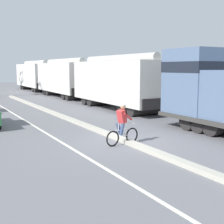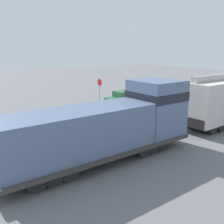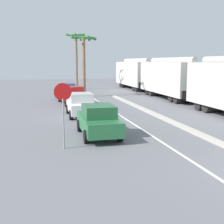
{
  "view_description": "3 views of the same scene",
  "coord_description": "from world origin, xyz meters",
  "views": [
    {
      "loc": [
        -6.91,
        -11.3,
        3.21
      ],
      "look_at": [
        -0.47,
        0.25,
        1.33
      ],
      "focal_mm": 50.0,
      "sensor_mm": 36.0,
      "label": 1
    },
    {
      "loc": [
        16.55,
        -10.89,
        6.13
      ],
      "look_at": [
        1.8,
        0.1,
        1.62
      ],
      "focal_mm": 42.0,
      "sensor_mm": 36.0,
      "label": 2
    },
    {
      "loc": [
        -8.07,
        -8.4,
        3.79
      ],
      "look_at": [
        -3.85,
        9.04,
        0.86
      ],
      "focal_mm": 50.0,
      "sensor_mm": 36.0,
      "label": 3
    }
  ],
  "objects": [
    {
      "name": "stop_sign",
      "position": [
        -7.01,
        4.98,
        2.02
      ],
      "size": [
        0.76,
        0.08,
        2.88
      ],
      "color": "gray",
      "rests_on": "ground"
    },
    {
      "name": "parked_car_green",
      "position": [
        -5.09,
        6.88,
        0.82
      ],
      "size": [
        1.86,
        4.21,
        1.62
      ],
      "color": "#286B3D",
      "rests_on": "ground"
    },
    {
      "name": "parked_car_blue",
      "position": [
        -5.19,
        22.65,
        0.82
      ],
      "size": [
        1.88,
        4.22,
        1.62
      ],
      "color": "#28479E",
      "rests_on": "ground"
    },
    {
      "name": "lane_stripe",
      "position": [
        -2.4,
        6.0,
        0.0
      ],
      "size": [
        0.14,
        36.0,
        0.01
      ],
      "primitive_type": "cube",
      "color": "silver",
      "rests_on": "ground"
    },
    {
      "name": "locomotive",
      "position": [
        5.25,
        -2.53,
        1.8
      ],
      "size": [
        3.1,
        11.61,
        4.2
      ],
      "color": "slate",
      "rests_on": "ground"
    },
    {
      "name": "parked_car_white",
      "position": [
        -5.13,
        13.01,
        0.82
      ],
      "size": [
        1.89,
        4.23,
        1.62
      ],
      "color": "silver",
      "rests_on": "ground"
    },
    {
      "name": "median_curb",
      "position": [
        0.0,
        6.0,
        0.08
      ],
      "size": [
        0.36,
        36.0,
        0.16
      ],
      "primitive_type": "cube",
      "color": "#B2AD9E",
      "rests_on": "ground"
    },
    {
      "name": "ground_plane",
      "position": [
        0.0,
        0.0,
        0.0
      ],
      "size": [
        120.0,
        120.0,
        0.0
      ],
      "primitive_type": "plane",
      "color": "slate"
    },
    {
      "name": "cyclist",
      "position": [
        -0.3,
        -0.33,
        0.82
      ],
      "size": [
        1.7,
        0.52,
        1.71
      ],
      "color": "black",
      "rests_on": "ground"
    },
    {
      "name": "parked_car_red",
      "position": [
        -4.96,
        19.04,
        0.82
      ],
      "size": [
        1.96,
        4.26,
        1.62
      ],
      "color": "red",
      "rests_on": "ground"
    }
  ]
}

